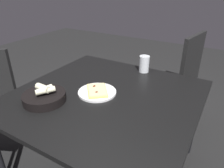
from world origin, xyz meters
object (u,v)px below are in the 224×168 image
at_px(pizza_plate, 97,92).
at_px(chair_near, 178,75).
at_px(bread_basket, 44,96).
at_px(beer_glass, 144,65).
at_px(dining_table, 106,101).

xyz_separation_m(pizza_plate, chair_near, (-0.33, -0.95, -0.17)).
relative_size(pizza_plate, chair_near, 0.27).
distance_m(pizza_plate, bread_basket, 0.34).
bearing_deg(beer_glass, bread_basket, 64.76).
bearing_deg(chair_near, pizza_plate, 71.03).
height_order(beer_glass, chair_near, chair_near).
height_order(bread_basket, beer_glass, beer_glass).
bearing_deg(dining_table, pizza_plate, 11.81).
height_order(bread_basket, chair_near, chair_near).
bearing_deg(dining_table, beer_glass, -97.94).
bearing_deg(beer_glass, chair_near, -113.90).
relative_size(pizza_plate, beer_glass, 1.92).
distance_m(dining_table, beer_glass, 0.51).
bearing_deg(dining_table, chair_near, -105.82).
bearing_deg(beer_glass, pizza_plate, 75.62).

